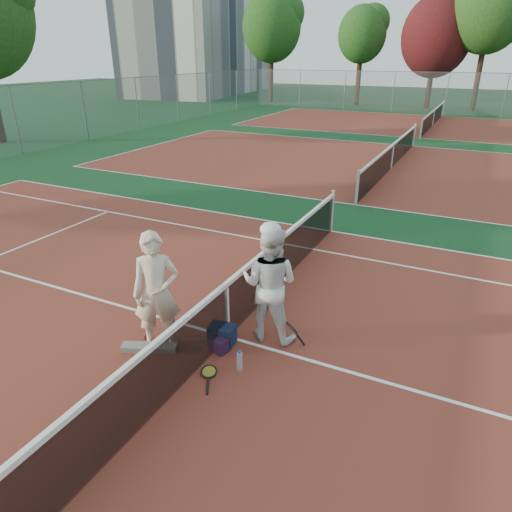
# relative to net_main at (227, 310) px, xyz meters

# --- Properties ---
(ground) EXTENTS (130.00, 130.00, 0.00)m
(ground) POSITION_rel_net_main_xyz_m (0.00, 0.00, -0.51)
(ground) COLOR #0E3618
(ground) RESTS_ON ground
(court_main) EXTENTS (23.77, 10.97, 0.01)m
(court_main) POSITION_rel_net_main_xyz_m (0.00, 0.00, -0.51)
(court_main) COLOR maroon
(court_main) RESTS_ON ground
(court_far_a) EXTENTS (23.77, 10.97, 0.01)m
(court_far_a) POSITION_rel_net_main_xyz_m (0.00, 13.50, -0.51)
(court_far_a) COLOR maroon
(court_far_a) RESTS_ON ground
(court_far_b) EXTENTS (23.77, 10.97, 0.01)m
(court_far_b) POSITION_rel_net_main_xyz_m (0.00, 27.00, -0.51)
(court_far_b) COLOR maroon
(court_far_b) RESTS_ON ground
(net_main) EXTENTS (0.10, 10.98, 1.02)m
(net_main) POSITION_rel_net_main_xyz_m (0.00, 0.00, 0.00)
(net_main) COLOR black
(net_main) RESTS_ON ground
(net_far_a) EXTENTS (0.10, 10.98, 1.02)m
(net_far_a) POSITION_rel_net_main_xyz_m (0.00, 13.50, 0.00)
(net_far_a) COLOR black
(net_far_a) RESTS_ON ground
(net_far_b) EXTENTS (0.10, 10.98, 1.02)m
(net_far_b) POSITION_rel_net_main_xyz_m (0.00, 27.00, 0.00)
(net_far_b) COLOR black
(net_far_b) RESTS_ON ground
(fence_back) EXTENTS (32.00, 0.06, 3.00)m
(fence_back) POSITION_rel_net_main_xyz_m (0.00, 34.00, 0.99)
(fence_back) COLOR slate
(fence_back) RESTS_ON ground
(apartment_block) EXTENTS (12.96, 23.18, 15.00)m
(apartment_block) POSITION_rel_net_main_xyz_m (-28.00, 44.00, 6.99)
(apartment_block) COLOR beige
(apartment_block) RESTS_ON ground
(player_a) EXTENTS (0.85, 0.78, 1.94)m
(player_a) POSITION_rel_net_main_xyz_m (-0.83, -0.69, 0.46)
(player_a) COLOR beige
(player_a) RESTS_ON ground
(player_b) EXTENTS (0.99, 0.80, 1.92)m
(player_b) POSITION_rel_net_main_xyz_m (0.59, 0.34, 0.45)
(player_b) COLOR silver
(player_b) RESTS_ON ground
(racket_red) EXTENTS (0.35, 0.36, 0.57)m
(racket_red) POSITION_rel_net_main_xyz_m (-1.05, -0.58, -0.23)
(racket_red) COLOR maroon
(racket_red) RESTS_ON ground
(racket_black_held) EXTENTS (0.42, 0.44, 0.52)m
(racket_black_held) POSITION_rel_net_main_xyz_m (1.07, 0.13, -0.25)
(racket_black_held) COLOR black
(racket_black_held) RESTS_ON ground
(racket_spare) EXTENTS (0.52, 0.66, 0.05)m
(racket_spare) POSITION_rel_net_main_xyz_m (0.21, -0.94, -0.48)
(racket_spare) COLOR black
(racket_spare) RESTS_ON ground
(sports_bag_navy) EXTENTS (0.44, 0.33, 0.32)m
(sports_bag_navy) POSITION_rel_net_main_xyz_m (0.00, -0.18, -0.35)
(sports_bag_navy) COLOR black
(sports_bag_navy) RESTS_ON ground
(sports_bag_purple) EXTENTS (0.32, 0.25, 0.23)m
(sports_bag_purple) POSITION_rel_net_main_xyz_m (0.06, -0.40, -0.40)
(sports_bag_purple) COLOR black
(sports_bag_purple) RESTS_ON ground
(net_cover_canvas) EXTENTS (0.87, 0.53, 0.09)m
(net_cover_canvas) POSITION_rel_net_main_xyz_m (-0.94, -0.86, -0.46)
(net_cover_canvas) COLOR slate
(net_cover_canvas) RESTS_ON ground
(water_bottle) EXTENTS (0.09, 0.09, 0.30)m
(water_bottle) POSITION_rel_net_main_xyz_m (0.58, -0.67, -0.36)
(water_bottle) COLOR silver
(water_bottle) RESTS_ON ground
(tree_back_0) EXTENTS (5.38, 5.38, 9.62)m
(tree_back_0) POSITION_rel_net_main_xyz_m (-16.06, 36.83, 6.00)
(tree_back_0) COLOR #382314
(tree_back_0) RESTS_ON ground
(tree_back_1) EXTENTS (4.14, 4.14, 8.19)m
(tree_back_1) POSITION_rel_net_main_xyz_m (-7.96, 37.99, 5.26)
(tree_back_1) COLOR #382314
(tree_back_1) RESTS_ON ground
(tree_back_maroon) EXTENTS (5.60, 5.60, 8.80)m
(tree_back_maroon) POSITION_rel_net_main_xyz_m (-1.81, 37.95, 5.06)
(tree_back_maroon) COLOR #382314
(tree_back_maroon) RESTS_ON ground
(tree_back_3) EXTENTS (5.57, 5.57, 10.57)m
(tree_back_3) POSITION_rel_net_main_xyz_m (1.84, 37.39, 6.83)
(tree_back_3) COLOR #382314
(tree_back_3) RESTS_ON ground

